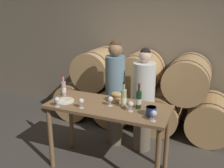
{
  "coord_description": "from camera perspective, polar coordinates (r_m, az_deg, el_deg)",
  "views": [
    {
      "loc": [
        1.24,
        -2.86,
        2.28
      ],
      "look_at": [
        0.0,
        0.13,
        1.2
      ],
      "focal_mm": 42.0,
      "sensor_mm": 36.0,
      "label": 1
    }
  ],
  "objects": [
    {
      "name": "ground_plane",
      "position": [
        3.86,
        -0.79,
        -17.7
      ],
      "size": [
        10.0,
        10.0,
        0.0
      ],
      "primitive_type": "plane",
      "color": "#4C473F"
    },
    {
      "name": "stone_wall_back",
      "position": [
        5.0,
        8.1,
        10.54
      ],
      "size": [
        10.0,
        0.12,
        3.2
      ],
      "color": "gray",
      "rests_on": "ground_plane"
    },
    {
      "name": "barrel_stack",
      "position": [
        4.74,
        5.92,
        -1.9
      ],
      "size": [
        3.19,
        0.83,
        1.37
      ],
      "color": "tan",
      "rests_on": "ground_plane"
    },
    {
      "name": "tasting_table",
      "position": [
        3.44,
        -0.85,
        -6.86
      ],
      "size": [
        1.59,
        0.66,
        0.95
      ],
      "color": "olive",
      "rests_on": "ground_plane"
    },
    {
      "name": "person_left",
      "position": [
        4.03,
        0.69,
        -1.76
      ],
      "size": [
        0.3,
        0.3,
        1.69
      ],
      "color": "#756651",
      "rests_on": "ground_plane"
    },
    {
      "name": "person_right",
      "position": [
        3.92,
        6.83,
        -3.55
      ],
      "size": [
        0.33,
        0.33,
        1.6
      ],
      "color": "#756651",
      "rests_on": "ground_plane"
    },
    {
      "name": "wine_bottle_red",
      "position": [
        3.27,
        5.82,
        -3.41
      ],
      "size": [
        0.07,
        0.07,
        0.33
      ],
      "color": "#193819",
      "rests_on": "tasting_table"
    },
    {
      "name": "wine_bottle_white",
      "position": [
        3.29,
        2.57,
        -3.12
      ],
      "size": [
        0.07,
        0.07,
        0.34
      ],
      "color": "#ADBC7F",
      "rests_on": "tasting_table"
    },
    {
      "name": "wine_bottle_rose",
      "position": [
        3.74,
        -10.49,
        -0.93
      ],
      "size": [
        0.07,
        0.07,
        0.31
      ],
      "color": "#BC8E93",
      "rests_on": "tasting_table"
    },
    {
      "name": "blue_crock",
      "position": [
        3.11,
        8.49,
        -5.83
      ],
      "size": [
        0.13,
        0.13,
        0.11
      ],
      "color": "navy",
      "rests_on": "tasting_table"
    },
    {
      "name": "bread_basket",
      "position": [
        3.52,
        0.97,
        -2.94
      ],
      "size": [
        0.22,
        0.22,
        0.13
      ],
      "color": "tan",
      "rests_on": "tasting_table"
    },
    {
      "name": "cheese_plate",
      "position": [
        3.57,
        -10.3,
        -3.59
      ],
      "size": [
        0.26,
        0.26,
        0.04
      ],
      "color": "white",
      "rests_on": "tasting_table"
    },
    {
      "name": "wine_glass_far_left",
      "position": [
        3.39,
        -11.9,
        -3.42
      ],
      "size": [
        0.07,
        0.07,
        0.13
      ],
      "color": "white",
      "rests_on": "tasting_table"
    },
    {
      "name": "wine_glass_left",
      "position": [
        3.3,
        -6.73,
        -3.78
      ],
      "size": [
        0.07,
        0.07,
        0.13
      ],
      "color": "white",
      "rests_on": "tasting_table"
    },
    {
      "name": "wine_glass_center",
      "position": [
        3.33,
        -0.38,
        -3.37
      ],
      "size": [
        0.07,
        0.07,
        0.13
      ],
      "color": "white",
      "rests_on": "tasting_table"
    },
    {
      "name": "wine_glass_right",
      "position": [
        3.19,
        4.07,
        -4.47
      ],
      "size": [
        0.07,
        0.07,
        0.13
      ],
      "color": "white",
      "rests_on": "tasting_table"
    },
    {
      "name": "wine_glass_far_right",
      "position": [
        2.98,
        9.07,
        -6.41
      ],
      "size": [
        0.07,
        0.07,
        0.13
      ],
      "color": "white",
      "rests_on": "tasting_table"
    }
  ]
}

